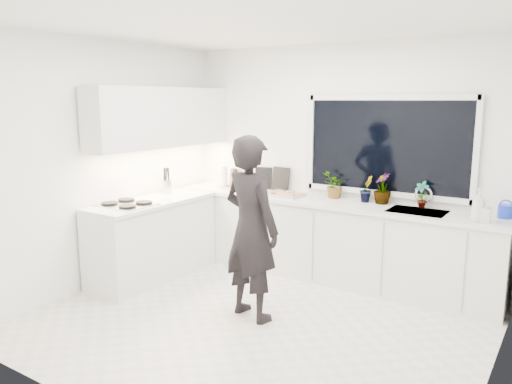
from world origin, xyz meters
The scene contains 25 objects.
floor centered at (0.00, 0.00, -0.01)m, with size 4.00×3.50×0.02m, color beige.
wall_back centered at (0.00, 1.76, 1.35)m, with size 4.00×0.02×2.70m, color white.
wall_left centered at (-2.01, 0.00, 1.35)m, with size 0.02×3.50×2.70m, color white.
wall_right centered at (2.01, 0.00, 1.35)m, with size 0.02×3.50×2.70m, color white.
ceiling centered at (0.00, 0.00, 2.71)m, with size 4.00×3.50×0.02m, color white.
window centered at (0.60, 1.73, 1.55)m, with size 1.80×0.02×1.00m, color black.
base_cabinets_back centered at (0.00, 1.45, 0.44)m, with size 3.92×0.58×0.88m, color white.
base_cabinets_left centered at (-1.67, 0.35, 0.44)m, with size 0.58×1.60×0.88m, color white.
countertop_back centered at (0.00, 1.44, 0.90)m, with size 3.94×0.62×0.04m, color silver.
countertop_left centered at (-1.67, 0.35, 0.90)m, with size 0.62×1.60×0.04m, color silver.
upper_cabinets centered at (-1.79, 0.70, 1.85)m, with size 0.34×2.10×0.70m, color white.
sink centered at (1.05, 1.45, 0.87)m, with size 0.58×0.42×0.14m, color silver.
faucet centered at (1.05, 1.65, 1.03)m, with size 0.03×0.03×0.22m, color silver.
stovetop centered at (-1.69, 0.00, 0.94)m, with size 0.56×0.48×0.03m, color black.
person centered at (-0.10, 0.07, 0.87)m, with size 0.64×0.42×1.75m, color black.
pizza_tray centered at (-0.53, 1.42, 0.94)m, with size 0.44×0.33×0.03m, color silver.
pizza centered at (-0.53, 1.42, 0.95)m, with size 0.41×0.29×0.01m, color #B53D18.
watering_can centered at (1.85, 1.61, 0.98)m, with size 0.14×0.14×0.13m, color #1533CA.
paper_towel_roll centered at (-1.53, 1.55, 1.05)m, with size 0.11×0.11×0.26m, color white.
knife_block centered at (-1.37, 1.59, 1.03)m, with size 0.13×0.10×0.22m, color olive.
utensil_crock centered at (-1.85, 0.80, 1.00)m, with size 0.13×0.13×0.16m, color #BCBDC1.
picture_frame_large centered at (-1.00, 1.69, 1.06)m, with size 0.22×0.02×0.28m, color black.
picture_frame_small centered at (-0.74, 1.69, 1.07)m, with size 0.25×0.02×0.30m, color black.
herb_plants centered at (0.37, 1.61, 1.08)m, with size 1.23×0.30×0.34m.
soap_bottles centered at (1.67, 1.30, 1.06)m, with size 0.19×0.14×0.32m.
Camera 1 is at (2.42, -3.68, 2.06)m, focal length 35.00 mm.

